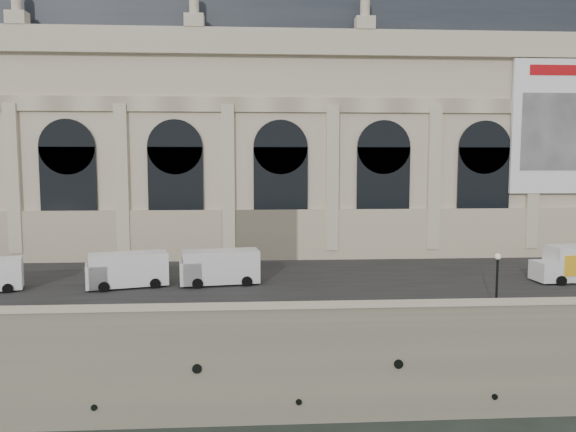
{
  "coord_description": "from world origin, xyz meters",
  "views": [
    {
      "loc": [
        -6.64,
        -32.1,
        15.82
      ],
      "look_at": [
        -3.27,
        22.0,
        10.34
      ],
      "focal_mm": 35.0,
      "sensor_mm": 36.0,
      "label": 1
    }
  ],
  "objects": [
    {
      "name": "ground",
      "position": [
        0.0,
        0.0,
        0.0
      ],
      "size": [
        260.0,
        260.0,
        0.0
      ],
      "primitive_type": "plane",
      "color": "black",
      "rests_on": "ground"
    },
    {
      "name": "quay",
      "position": [
        0.0,
        35.0,
        3.0
      ],
      "size": [
        160.0,
        70.0,
        6.0
      ],
      "primitive_type": "cube",
      "color": "gray",
      "rests_on": "ground"
    },
    {
      "name": "street",
      "position": [
        0.0,
        14.0,
        6.03
      ],
      "size": [
        160.0,
        24.0,
        0.06
      ],
      "primitive_type": "cube",
      "color": "#2D2D2D",
      "rests_on": "quay"
    },
    {
      "name": "parapet",
      "position": [
        0.0,
        0.6,
        6.62
      ],
      "size": [
        160.0,
        1.4,
        1.21
      ],
      "color": "gray",
      "rests_on": "quay"
    },
    {
      "name": "museum",
      "position": [
        -5.98,
        30.86,
        19.72
      ],
      "size": [
        69.0,
        18.7,
        29.1
      ],
      "color": "beige",
      "rests_on": "quay"
    },
    {
      "name": "van_b",
      "position": [
        -16.59,
        10.85,
        7.37
      ],
      "size": [
        6.42,
        3.77,
        2.69
      ],
      "color": "white",
      "rests_on": "quay"
    },
    {
      "name": "van_c",
      "position": [
        -9.59,
        11.44,
        7.39
      ],
      "size": [
        6.4,
        3.21,
        2.73
      ],
      "color": "silver",
      "rests_on": "quay"
    },
    {
      "name": "lamp_right",
      "position": [
        8.92,
        2.29,
        7.92
      ],
      "size": [
        0.39,
        0.39,
        3.86
      ],
      "color": "black",
      "rests_on": "quay"
    }
  ]
}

